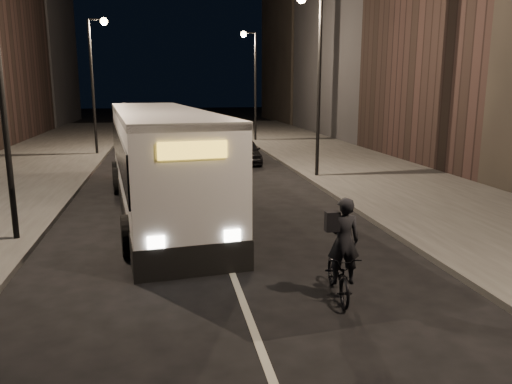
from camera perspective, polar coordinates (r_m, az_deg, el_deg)
name	(u,v)px	position (r m, az deg, el deg)	size (l,w,h in m)	color
ground	(236,284)	(11.28, -2.29, -10.44)	(180.00, 180.00, 0.00)	black
sidewalk_right	(358,168)	(26.62, 11.63, 2.67)	(7.00, 70.00, 0.16)	#373734
sidewalk_left	(10,179)	(25.67, -26.26, 1.32)	(7.00, 70.00, 0.16)	#373734
building_row_right	(390,3)	(42.11, 15.06, 20.14)	(8.00, 61.00, 21.00)	black
streetlight_right_mid	(314,62)	(23.35, 6.63, 14.56)	(1.20, 0.44, 8.12)	black
streetlight_right_far	(252,71)	(38.93, -0.47, 13.62)	(1.20, 0.44, 8.12)	black
streetlight_left_near	(8,44)	(14.87, -26.51, 14.87)	(1.20, 0.44, 8.12)	black
streetlight_left_far	(96,68)	(32.57, -17.82, 13.36)	(1.20, 0.44, 8.12)	black
city_bus	(160,157)	(17.54, -10.88, 4.00)	(4.24, 13.30, 3.53)	white
cyclist_on_bicycle	(340,264)	(10.51, 9.59, -8.13)	(0.88, 1.94, 2.16)	black
car_near	(245,151)	(28.28, -1.25, 4.68)	(1.60, 3.98, 1.35)	black
car_mid	(174,141)	(33.45, -9.36, 5.73)	(1.50, 4.29, 1.41)	#404043
car_far	(218,126)	(47.29, -4.37, 7.50)	(1.58, 3.87, 1.12)	black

